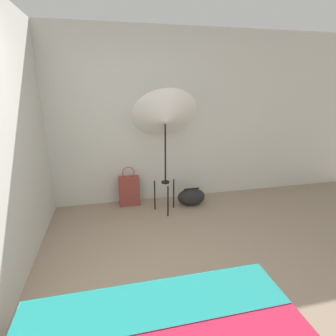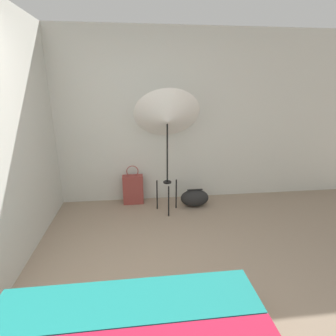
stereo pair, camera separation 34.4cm
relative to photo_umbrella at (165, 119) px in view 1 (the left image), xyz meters
The scene contains 6 objects.
ground_plane 2.44m from the photo_umbrella, 102.01° to the right, with size 14.00×14.00×0.00m, color gray.
wall_back 0.66m from the photo_umbrella, 129.46° to the left, with size 8.00×0.05×2.60m.
wall_side_left 1.91m from the photo_umbrella, 149.43° to the right, with size 0.05×8.00×2.60m.
photo_umbrella is the anchor object (origin of this frame).
tote_bag 1.28m from the photo_umbrella, 146.23° to the left, with size 0.32×0.14×0.62m.
duffel_bag 1.32m from the photo_umbrella, 15.29° to the left, with size 0.43×0.27×0.27m.
Camera 1 is at (-0.33, -1.49, 1.81)m, focal length 28.00 mm.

